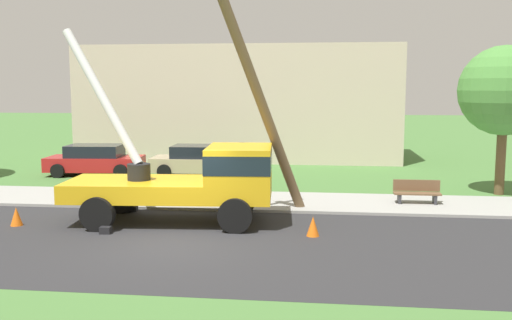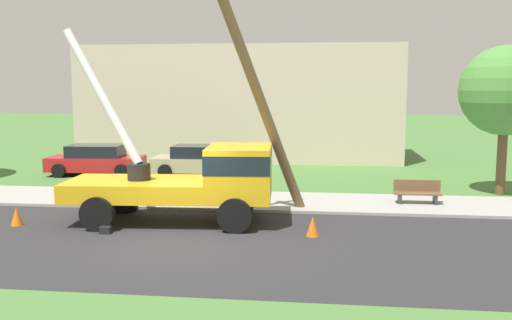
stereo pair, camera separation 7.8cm
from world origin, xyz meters
The scene contains 12 objects.
ground_plane centered at (0.00, 12.00, 0.00)m, with size 120.00×120.00×0.00m, color #477538.
road_asphalt centered at (0.00, 0.00, 0.00)m, with size 80.00×7.71×0.01m, color #2B2B2D.
sidewalk_strip centered at (0.00, 5.52, 0.05)m, with size 80.00×3.33×0.10m, color #9E9E99.
utility_truck centered at (0.06, 2.33, 1.41)m, with size 6.92×3.22×5.98m.
leaning_utility_pole centered at (1.69, 3.26, 4.23)m, with size 3.34×3.11×8.30m.
traffic_cone_ahead centered at (3.60, 1.09, 0.28)m, with size 0.36×0.36×0.56m, color orange.
traffic_cone_behind centered at (-5.23, 1.27, 0.28)m, with size 0.36×0.36×0.56m, color orange.
parked_sedan_red centered at (-6.79, 11.00, 0.71)m, with size 4.53×2.25×1.42m.
parked_sedan_tan centered at (-1.86, 11.35, 0.71)m, with size 4.44×2.08×1.42m.
park_bench centered at (7.12, 5.59, 0.46)m, with size 1.60×0.45×0.90m.
roadside_tree_far centered at (10.62, 8.13, 3.96)m, with size 3.40×3.40×5.69m.
lowrise_building_backdrop centered at (-0.98, 18.60, 3.20)m, with size 18.00×6.00×6.40m, color beige.
Camera 2 is at (3.91, -14.35, 4.12)m, focal length 39.81 mm.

